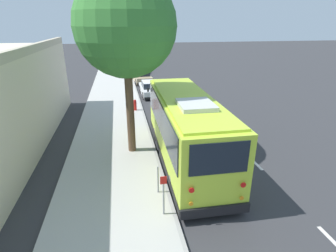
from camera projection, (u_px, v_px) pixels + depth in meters
ground_plane at (205, 172)px, 11.77m from camera, size 160.00×160.00×0.00m
sidewalk_slab at (111, 180)px, 11.03m from camera, size 80.00×4.26×0.15m
curb_strip at (162, 175)px, 11.41m from camera, size 80.00×0.14×0.15m
shuttle_bus at (186, 126)px, 12.15m from camera, size 8.88×2.62×3.35m
parked_sedan_white at (151, 89)px, 24.01m from camera, size 4.28×1.85×1.28m
parked_sedan_tan at (142, 77)px, 29.25m from camera, size 4.62×1.99×1.31m
parked_sedan_maroon at (139, 67)px, 35.59m from camera, size 4.47×2.00×1.28m
parked_sedan_black at (134, 61)px, 41.13m from camera, size 4.24×1.84×1.32m
street_tree at (125, 19)px, 11.26m from camera, size 4.48×4.48×8.87m
sign_post_near at (164, 195)px, 8.68m from camera, size 0.06×0.22×1.49m
sign_post_far at (158, 180)px, 9.91m from camera, size 0.06×0.06×1.12m
fire_hydrant at (135, 105)px, 19.42m from camera, size 0.22×0.22×0.81m
lane_stripe_mid at (250, 158)px, 12.99m from camera, size 2.40×0.14×0.01m
lane_stripe_ahead at (210, 118)px, 18.48m from camera, size 2.40×0.14×0.01m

